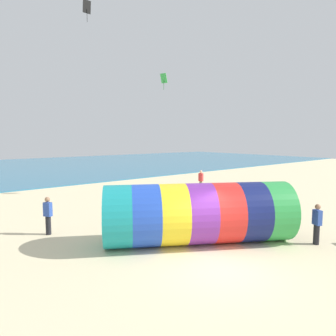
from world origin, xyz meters
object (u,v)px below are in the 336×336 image
(kite_black_diamond, at_px, (87,7))
(bystander_mid_beach, at_px, (48,215))
(kite_handler, at_px, (317,224))
(kite_green_diamond, at_px, (164,79))
(bystander_near_water, at_px, (201,181))
(giant_inflatable_tube, at_px, (199,213))

(kite_black_diamond, height_order, bystander_mid_beach, kite_black_diamond)
(kite_handler, height_order, kite_green_diamond, kite_green_diamond)
(kite_handler, distance_m, bystander_mid_beach, 11.79)
(bystander_near_water, xyz_separation_m, bystander_mid_beach, (-13.40, -3.29, -0.02))
(kite_handler, bearing_deg, kite_green_diamond, 81.06)
(kite_black_diamond, xyz_separation_m, bystander_near_water, (7.20, -5.33, -13.49))
(kite_green_diamond, bearing_deg, bystander_near_water, -15.91)
(giant_inflatable_tube, xyz_separation_m, kite_handler, (3.66, -3.27, -0.40))
(kite_black_diamond, relative_size, kite_green_diamond, 1.32)
(bystander_near_water, height_order, bystander_mid_beach, bystander_near_water)
(giant_inflatable_tube, relative_size, kite_green_diamond, 6.62)
(giant_inflatable_tube, xyz_separation_m, bystander_near_water, (8.84, 8.47, -0.35))
(kite_black_diamond, bearing_deg, kite_green_diamond, -47.79)
(kite_handler, bearing_deg, bystander_near_water, 66.18)
(kite_green_diamond, height_order, bystander_near_water, kite_green_diamond)
(kite_black_diamond, bearing_deg, bystander_near_water, -36.50)
(kite_handler, bearing_deg, bystander_mid_beach, 134.18)
(kite_green_diamond, distance_m, bystander_near_water, 8.64)
(giant_inflatable_tube, height_order, kite_black_diamond, kite_black_diamond)
(giant_inflatable_tube, bearing_deg, bystander_mid_beach, 131.30)
(kite_black_diamond, distance_m, kite_green_diamond, 8.12)
(bystander_near_water, bearing_deg, giant_inflatable_tube, -136.23)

